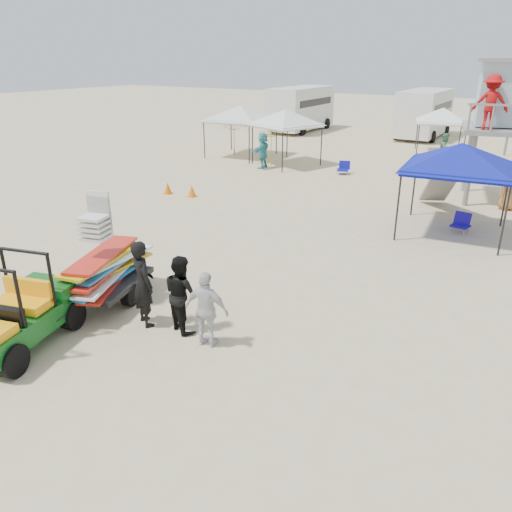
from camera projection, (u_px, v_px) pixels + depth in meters
The scene contains 20 objects.
ground at pixel (153, 363), 9.63m from camera, with size 140.00×140.00×0.00m, color beige.
utility_cart at pixel (14, 307), 9.86m from camera, with size 1.85×2.74×1.90m.
surf_trailer at pixel (104, 264), 11.67m from camera, with size 1.90×2.75×2.38m.
man_left at pixel (143, 283), 10.69m from camera, with size 0.71×0.46×1.94m, color black.
man_mid at pixel (182, 293), 10.52m from camera, with size 0.82×0.64×1.69m, color black.
man_right at pixel (207, 310), 9.93m from camera, with size 0.95×0.39×1.62m, color silver.
lifeguard_tower at pixel (512, 99), 19.06m from camera, with size 3.92×3.92×5.30m.
canopy_blue at pixel (462, 148), 15.61m from camera, with size 3.50×3.50×3.37m.
canopy_white_a at pixel (286, 112), 26.02m from camera, with size 3.71×3.71×3.30m.
canopy_white_b at pixel (241, 108), 28.31m from camera, with size 3.50×3.50×3.27m.
canopy_white_c at pixel (443, 110), 29.30m from camera, with size 3.37×3.37×3.05m.
umbrella_a at pixel (234, 139), 29.32m from camera, with size 2.03×2.07×1.86m, color #AD1B12.
umbrella_b at pixel (271, 147), 26.44m from camera, with size 2.11×2.15×1.94m, color #CAD212.
cone_near at pixel (192, 191), 20.83m from camera, with size 0.34×0.34×0.50m, color orange.
cone_far at pixel (168, 188), 21.27m from camera, with size 0.34×0.34×0.50m, color orange.
beach_chair_a at pixel (344, 168), 24.80m from camera, with size 0.69×0.76×0.64m.
beach_chair_c at pixel (461, 222), 16.70m from camera, with size 0.63×0.68×0.64m.
rv_far_left at pixel (301, 107), 38.48m from camera, with size 2.64×6.80×3.25m.
rv_mid_left at pixel (424, 112), 35.29m from camera, with size 2.65×6.50×3.25m.
distant_beachgoers at pixel (393, 156), 24.75m from camera, with size 18.19×14.11×1.83m.
Camera 1 is at (5.97, -5.90, 5.52)m, focal length 35.00 mm.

